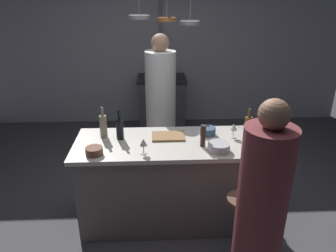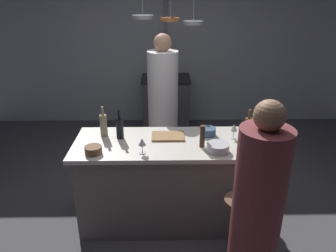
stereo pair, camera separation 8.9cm
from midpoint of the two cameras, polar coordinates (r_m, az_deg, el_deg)
ground_plane at (r=3.56m, az=-0.63°, el=-15.95°), size 9.00×9.00×0.00m
back_wall at (r=5.69m, az=-1.75°, el=13.58°), size 6.40×0.16×2.60m
kitchen_island at (r=3.30m, az=-0.67°, el=-9.83°), size 1.80×0.72×0.90m
stove_range at (r=5.52m, az=-1.57°, el=4.11°), size 0.80×0.64×0.89m
chef at (r=4.09m, az=-1.91°, el=2.74°), size 0.37×0.37×1.77m
bar_stool_right at (r=2.92m, az=11.67°, el=-17.25°), size 0.28×0.28×0.68m
guest_right at (r=2.43m, az=14.87°, el=-15.47°), size 0.35×0.35×1.64m
overhead_pot_rack at (r=4.74m, az=-1.44°, el=16.41°), size 0.92×1.30×2.17m
cutting_board at (r=3.17m, az=-0.85°, el=-1.82°), size 0.32×0.22×0.02m
pepper_mill at (r=2.96m, az=5.37°, el=-1.75°), size 0.05×0.05×0.21m
wine_bottle_white at (r=3.20m, az=-12.17°, el=0.05°), size 0.07×0.07×0.31m
wine_bottle_dark at (r=3.13m, az=-9.34°, el=-0.37°), size 0.07×0.07×0.29m
wine_bottle_amber at (r=3.14m, az=13.14°, el=-0.37°), size 0.07×0.07×0.32m
wine_glass_near_left_guest at (r=3.18m, az=10.77°, el=-0.26°), size 0.07×0.07×0.15m
wine_glass_by_chef at (r=2.83m, az=-5.28°, el=-3.00°), size 0.07×0.07×0.15m
mixing_bowl_blue at (r=3.23m, az=6.27°, el=-0.90°), size 0.15×0.15×0.08m
mixing_bowl_wooden at (r=2.92m, az=-13.79°, el=-4.32°), size 0.15×0.15×0.07m
mixing_bowl_steel at (r=2.92m, az=8.13°, el=-3.69°), size 0.20×0.20×0.07m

